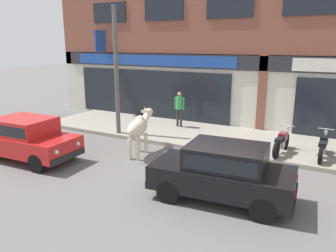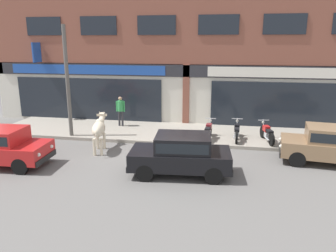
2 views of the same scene
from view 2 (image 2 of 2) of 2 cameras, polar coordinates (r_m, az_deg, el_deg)
ground_plane at (r=12.83m, az=-0.30°, el=-6.49°), size 90.00×90.00×0.00m
sidewalk at (r=16.65m, az=2.27°, el=-1.26°), size 19.00×3.79×0.15m
shop_building at (r=18.16m, az=3.37°, el=13.59°), size 23.00×1.40×9.06m
cow at (r=14.20m, az=-11.91°, el=-0.46°), size 0.86×2.12×1.61m
car_0 at (r=11.53m, az=2.34°, el=-4.66°), size 3.71×1.88×1.46m
car_1 at (r=13.99m, az=26.44°, el=-2.75°), size 3.75×2.02×1.46m
car_3 at (r=13.88m, az=-27.22°, el=-2.97°), size 3.68×1.77×1.46m
motorcycle_0 at (r=15.39m, az=7.05°, el=-0.89°), size 0.52×1.81×0.88m
motorcycle_1 at (r=15.54m, az=11.88°, el=-0.94°), size 0.52×1.81×0.88m
motorcycle_2 at (r=15.58m, az=16.86°, el=-1.23°), size 0.63×1.79×0.88m
pedestrian at (r=17.75m, az=-8.27°, el=3.12°), size 0.50×0.32×1.60m
utility_pole at (r=16.17m, az=-17.10°, el=7.33°), size 0.18×0.18×5.20m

